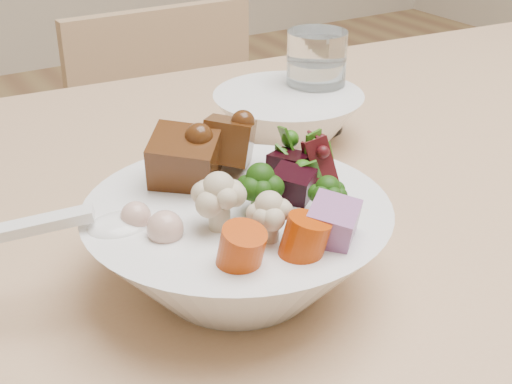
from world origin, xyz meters
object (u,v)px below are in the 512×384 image
dining_table (477,226)px  chair_far (191,202)px  food_bowl (238,238)px  water_glass (316,86)px  side_bowl (288,118)px

dining_table → chair_far: chair_far is taller
food_bowl → water_glass: 0.33m
dining_table → chair_far: (-0.06, 0.61, -0.23)m
chair_far → food_bowl: size_ratio=3.35×
chair_far → side_bowl: (-0.09, -0.44, 0.33)m
chair_far → water_glass: water_glass is taller
chair_far → water_glass: bearing=-95.3°
chair_far → side_bowl: bearing=-101.1°
dining_table → water_glass: 0.24m
dining_table → side_bowl: side_bowl is taller
chair_far → side_bowl: 0.56m
chair_far → food_bowl: bearing=-112.8°
side_bowl → water_glass: bearing=15.7°
food_bowl → chair_far: bearing=67.1°
dining_table → food_bowl: 0.36m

